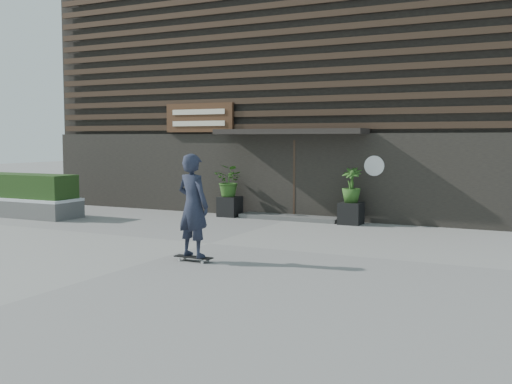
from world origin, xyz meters
The scene contains 11 objects.
ground centered at (0.00, 0.00, 0.00)m, with size 80.00×80.00×0.00m, color gray.
entrance_step centered at (0.00, 4.60, 0.06)m, with size 3.00×0.80×0.12m, color #4B4B48.
planter_pot_left centered at (-1.90, 4.40, 0.30)m, with size 0.60×0.60×0.60m, color black.
bamboo_left centered at (-1.90, 4.40, 1.08)m, with size 0.86×0.75×0.96m, color #2D591E.
planter_pot_right centered at (1.90, 4.40, 0.30)m, with size 0.60×0.60×0.60m, color black.
bamboo_right centered at (1.90, 4.40, 1.08)m, with size 0.54×0.54×0.96m, color #2D591E.
raised_bed centered at (-7.45, 1.70, 0.25)m, with size 3.50×1.20×0.50m, color #51514E.
snow_layer centered at (-7.45, 1.70, 0.54)m, with size 3.50×1.20×0.08m, color silver.
hedge centered at (-7.45, 1.70, 0.93)m, with size 3.30×1.00×0.70m, color #1C3714.
building centered at (0.00, 9.96, 3.99)m, with size 18.00×11.00×8.00m.
skateboarder centered at (0.76, -1.87, 1.07)m, with size 0.80×0.62×2.06m.
Camera 1 is at (6.97, -11.66, 2.35)m, focal length 42.87 mm.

